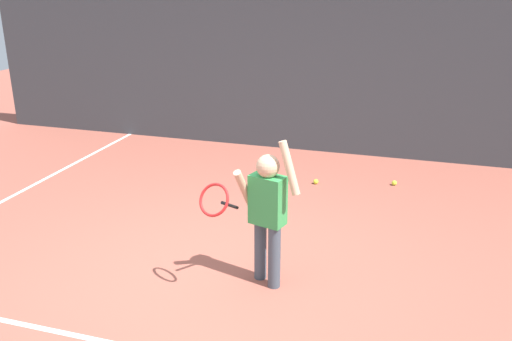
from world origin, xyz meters
TOP-DOWN VIEW (x-y plane):
  - ground_plane at (0.00, 0.00)m, footprint 20.00×20.00m
  - court_line_sideline at (-3.06, 1.00)m, footprint 0.05×9.00m
  - back_fence_windscreen at (0.00, 4.10)m, footprint 10.83×0.08m
  - fence_post_0 at (-5.26, 4.16)m, footprint 0.09×0.09m
  - fence_post_1 at (-1.75, 4.16)m, footprint 0.09×0.09m
  - fence_post_2 at (1.75, 4.16)m, footprint 0.09×0.09m
  - tennis_player at (0.53, 0.08)m, footprint 0.83×0.57m
  - tennis_ball_0 at (0.49, 2.64)m, footprint 0.07×0.07m
  - tennis_ball_4 at (1.49, 2.89)m, footprint 0.07×0.07m

SIDE VIEW (x-z plane):
  - ground_plane at x=0.00m, z-range 0.00..0.00m
  - court_line_sideline at x=-3.06m, z-range 0.00..0.00m
  - tennis_ball_0 at x=0.49m, z-range 0.00..0.07m
  - tennis_ball_4 at x=1.49m, z-range 0.00..0.07m
  - tennis_player at x=0.53m, z-range 0.05..1.40m
  - back_fence_windscreen at x=0.00m, z-range 0.00..3.15m
  - fence_post_0 at x=-5.26m, z-range 0.00..3.30m
  - fence_post_1 at x=-1.75m, z-range 0.00..3.30m
  - fence_post_2 at x=1.75m, z-range 0.00..3.30m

